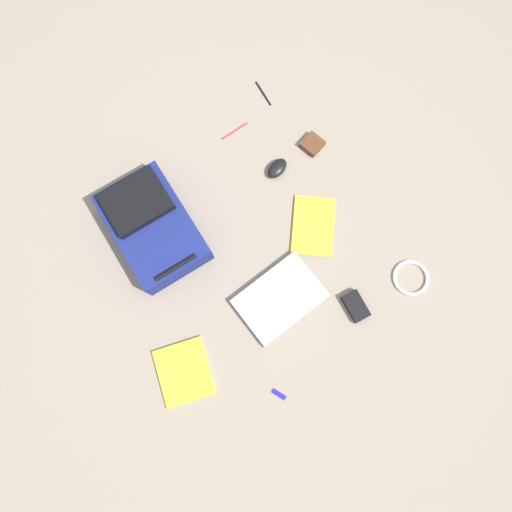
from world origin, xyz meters
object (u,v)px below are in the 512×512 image
at_px(laptop, 280,298).
at_px(power_brick, 356,306).
at_px(pen_blue, 263,93).
at_px(book_red, 184,372).
at_px(usb_stick, 279,394).
at_px(cable_coil, 411,278).
at_px(pen_black, 235,131).
at_px(computer_mouse, 277,168).
at_px(book_blue, 313,226).
at_px(earbud_pouch, 312,144).
at_px(backpack, 152,226).

height_order(laptop, power_brick, laptop).
bearing_deg(pen_blue, laptop, 53.02).
xyz_separation_m(book_red, usb_stick, (-0.22, 0.30, -0.00)).
relative_size(cable_coil, pen_black, 1.09).
bearing_deg(computer_mouse, book_blue, -20.31).
relative_size(cable_coil, power_brick, 1.26).
bearing_deg(pen_blue, book_red, 34.74).
height_order(laptop, usb_stick, laptop).
xyz_separation_m(laptop, usb_stick, (0.24, 0.27, -0.01)).
relative_size(book_red, computer_mouse, 2.81).
xyz_separation_m(book_red, pen_blue, (-1.01, -0.70, -0.00)).
relative_size(computer_mouse, earbud_pouch, 1.24).
bearing_deg(book_red, pen_black, -141.01).
xyz_separation_m(cable_coil, power_brick, (0.25, -0.06, 0.01)).
distance_m(laptop, book_red, 0.47).
bearing_deg(book_blue, cable_coil, 109.94).
bearing_deg(cable_coil, computer_mouse, -81.90).
relative_size(book_red, pen_blue, 2.16).
relative_size(backpack, power_brick, 4.12).
bearing_deg(usb_stick, power_brick, -173.23).
xyz_separation_m(pen_blue, earbud_pouch, (0.00, 0.33, 0.01)).
distance_m(laptop, computer_mouse, 0.55).
relative_size(book_blue, pen_black, 2.22).
distance_m(computer_mouse, power_brick, 0.66).
height_order(book_blue, cable_coil, cable_coil).
xyz_separation_m(pen_black, usb_stick, (0.58, 0.95, -0.00)).
relative_size(backpack, pen_black, 3.56).
bearing_deg(book_red, earbud_pouch, -159.49).
distance_m(cable_coil, pen_black, 0.97).
distance_m(backpack, pen_blue, 0.77).
height_order(laptop, computer_mouse, computer_mouse).
distance_m(power_brick, earbud_pouch, 0.71).
xyz_separation_m(book_blue, power_brick, (0.10, 0.35, 0.01)).
relative_size(laptop, cable_coil, 2.35).
height_order(book_red, earbud_pouch, earbud_pouch).
bearing_deg(laptop, book_blue, -156.31).
relative_size(backpack, computer_mouse, 4.74).
bearing_deg(computer_mouse, book_red, -74.57).
distance_m(backpack, book_blue, 0.65).
distance_m(laptop, pen_black, 0.75).
distance_m(computer_mouse, cable_coil, 0.71).
bearing_deg(laptop, pen_blue, -126.98).
xyz_separation_m(laptop, book_red, (0.46, -0.03, -0.01)).
relative_size(power_brick, earbud_pouch, 1.42).
relative_size(laptop, power_brick, 2.96).
bearing_deg(usb_stick, pen_black, -121.47).
relative_size(earbud_pouch, usb_stick, 1.43).
bearing_deg(book_blue, backpack, -39.32).
bearing_deg(backpack, pen_blue, -166.19).
relative_size(book_red, usb_stick, 4.96).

